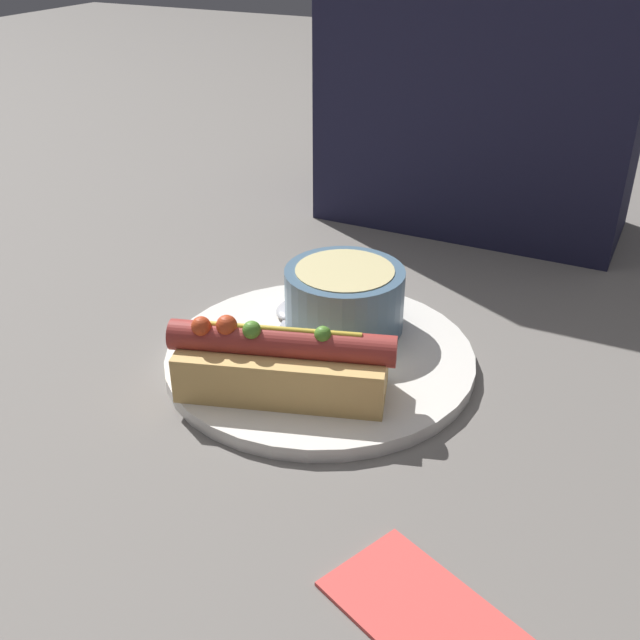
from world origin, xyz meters
name	(u,v)px	position (x,y,z in m)	size (l,w,h in m)	color
ground_plane	(320,363)	(0.00, 0.00, 0.00)	(4.00, 4.00, 0.00)	slate
dinner_plate	(320,357)	(0.00, 0.00, 0.01)	(0.27, 0.27, 0.01)	white
hot_dog	(279,363)	(0.00, -0.07, 0.04)	(0.18, 0.10, 0.07)	#DBAD60
soup_bowl	(346,296)	(0.00, 0.05, 0.04)	(0.11, 0.11, 0.06)	slate
spoon	(287,319)	(-0.05, 0.03, 0.02)	(0.05, 0.16, 0.01)	#B7B7BC
napkin	(430,617)	(0.18, -0.22, 0.00)	(0.14, 0.11, 0.01)	#E04C47
seated_diner	(487,38)	(0.02, 0.39, 0.22)	(0.36, 0.16, 0.52)	#1E1E38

